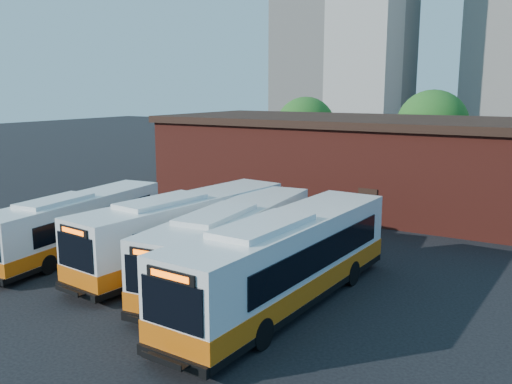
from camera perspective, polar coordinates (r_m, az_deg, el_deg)
The scene contains 9 objects.
ground at distance 23.83m, azimuth -7.12°, elevation -9.92°, with size 220.00×220.00×0.00m, color black.
bus_west at distance 29.44m, azimuth -18.36°, elevation -3.46°, with size 3.52×11.67×3.14m.
bus_midwest at distance 26.42m, azimuth -7.42°, elevation -4.23°, with size 4.00×12.98×3.49m.
bus_mideast at distance 24.11m, azimuth -2.44°, elevation -5.70°, with size 3.78×12.73×3.42m.
bus_east at distance 21.34m, azimuth 3.12°, elevation -7.59°, with size 3.48×13.64×3.68m.
transit_worker at distance 20.27m, azimuth -3.24°, elevation -11.17°, with size 0.60×0.39×1.64m, color #121B36.
depot_building at distance 40.27m, azimuth 10.58°, elevation 3.28°, with size 28.60×12.60×6.40m.
tree_west at distance 55.05m, azimuth 5.22°, elevation 6.85°, with size 6.00×6.00×7.65m.
tree_mid at distance 52.92m, azimuth 18.06°, elevation 6.68°, with size 6.56×6.56×8.36m.
Camera 1 is at (13.87, -17.46, 8.39)m, focal length 38.00 mm.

